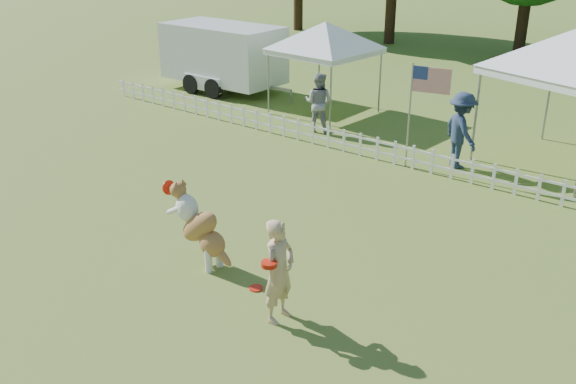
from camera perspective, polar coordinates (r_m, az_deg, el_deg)
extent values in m
plane|color=#4F6D22|center=(10.78, -8.62, -8.06)|extent=(120.00, 120.00, 0.00)
imported|color=tan|center=(9.40, -0.79, -7.04)|extent=(0.44, 0.62, 1.62)
cylinder|color=red|center=(10.54, -2.86, -8.52)|extent=(0.31, 0.31, 0.02)
imported|color=gray|center=(18.07, 2.73, 7.95)|extent=(0.94, 0.81, 1.66)
imported|color=#22314A|center=(15.84, 15.12, 5.32)|extent=(1.36, 1.25, 1.84)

